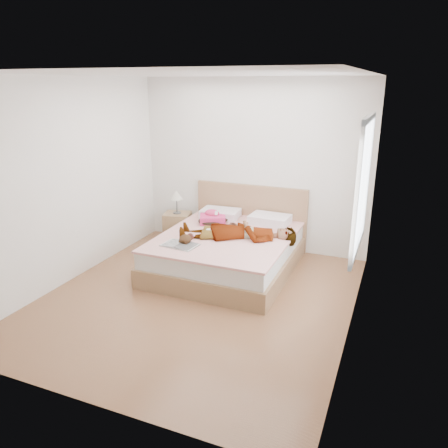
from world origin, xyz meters
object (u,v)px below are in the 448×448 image
object	(u,v)px
bed	(229,249)
plush_toy	(186,239)
towel	(213,218)
magazine	(180,245)
woman	(238,229)
nightstand	(178,225)
phone	(216,213)
coffee_mug	(209,233)

from	to	relation	value
bed	plush_toy	bearing A→B (deg)	-121.58
towel	magazine	xyz separation A→B (m)	(-0.01, -1.04, -0.07)
woman	nightstand	size ratio (longest dim) A/B	1.81
towel	nightstand	xyz separation A→B (m)	(-0.75, 0.27, -0.30)
bed	woman	bearing A→B (deg)	-24.57
phone	bed	bearing A→B (deg)	-61.52
woman	plush_toy	world-z (taller)	woman
towel	magazine	size ratio (longest dim) A/B	0.96
phone	coffee_mug	size ratio (longest dim) A/B	0.66
plush_toy	coffee_mug	bearing A→B (deg)	65.71
coffee_mug	nightstand	size ratio (longest dim) A/B	0.15
phone	coffee_mug	xyz separation A→B (m)	(0.13, -0.55, -0.11)
coffee_mug	plush_toy	bearing A→B (deg)	-114.29
woman	plush_toy	distance (m)	0.75
woman	coffee_mug	xyz separation A→B (m)	(-0.37, -0.15, -0.06)
nightstand	plush_toy	bearing A→B (deg)	-57.05
bed	coffee_mug	world-z (taller)	bed
towel	nightstand	size ratio (longest dim) A/B	0.53
woman	magazine	bearing A→B (deg)	-60.34
coffee_mug	woman	bearing A→B (deg)	21.84
woman	phone	xyz separation A→B (m)	(-0.50, 0.40, 0.06)
magazine	woman	bearing A→B (deg)	46.93
coffee_mug	phone	bearing A→B (deg)	103.67
bed	magazine	bearing A→B (deg)	-120.46
phone	magazine	xyz separation A→B (m)	(-0.08, -1.02, -0.16)
coffee_mug	nightstand	bearing A→B (deg)	138.56
bed	phone	bearing A→B (deg)	135.75
magazine	coffee_mug	distance (m)	0.52
phone	plush_toy	world-z (taller)	phone
bed	magazine	size ratio (longest dim) A/B	4.34
phone	coffee_mug	bearing A→B (deg)	-93.59
magazine	plush_toy	size ratio (longest dim) A/B	1.93
phone	magazine	size ratio (longest dim) A/B	0.18
woman	bed	xyz separation A→B (m)	(-0.17, 0.08, -0.34)
woman	bed	distance (m)	0.39
magazine	nightstand	size ratio (longest dim) A/B	0.55
woman	phone	distance (m)	0.64
plush_toy	nightstand	world-z (taller)	nightstand
magazine	plush_toy	world-z (taller)	plush_toy
woman	coffee_mug	distance (m)	0.40
phone	bed	world-z (taller)	bed
coffee_mug	nightstand	xyz separation A→B (m)	(-0.95, 0.84, -0.27)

